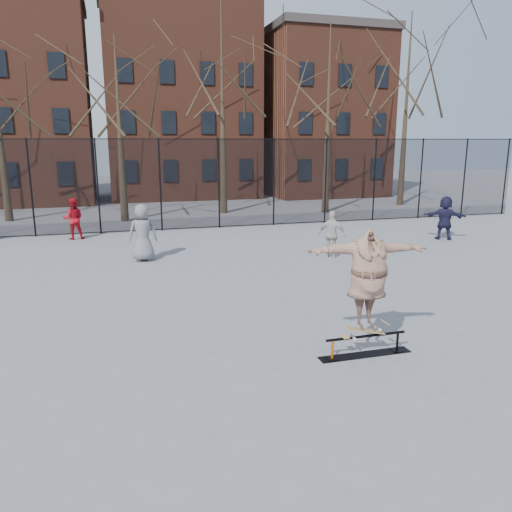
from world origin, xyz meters
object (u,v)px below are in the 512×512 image
object	(u,v)px
skate_rail	(365,347)
bystander_navy	(445,218)
bystander_grey	(143,233)
bystander_red	(73,219)
bystander_white	(332,234)
skater	(368,283)
skateboard	(365,333)

from	to	relation	value
skate_rail	bystander_navy	bearing A→B (deg)	47.54
bystander_grey	bystander_navy	xyz separation A→B (m)	(11.86, 0.41, -0.07)
bystander_red	bystander_white	world-z (taller)	bystander_red
skate_rail	skater	size ratio (longest dim) A/B	0.81
skateboard	bystander_red	bearing A→B (deg)	113.74
bystander_grey	bystander_red	size ratio (longest dim) A/B	1.14
bystander_navy	bystander_grey	bearing A→B (deg)	35.30
bystander_white	skate_rail	bearing A→B (deg)	107.63
bystander_white	bystander_navy	xyz separation A→B (m)	(5.69, 1.71, 0.08)
bystander_grey	skateboard	bearing A→B (deg)	111.47
bystander_grey	bystander_red	bearing A→B (deg)	-61.98
skateboard	bystander_white	xyz separation A→B (m)	(2.74, 7.48, 0.35)
bystander_white	bystander_navy	distance (m)	5.94
skate_rail	bystander_grey	bearing A→B (deg)	111.53
bystander_grey	bystander_white	bearing A→B (deg)	168.25
bystander_grey	bystander_red	distance (m)	5.23
skateboard	skater	xyz separation A→B (m)	(-0.00, 0.00, 0.95)
skater	bystander_navy	size ratio (longest dim) A/B	1.27
bystander_white	skater	bearing A→B (deg)	107.48
bystander_white	bystander_red	bearing A→B (deg)	3.16
skate_rail	bystander_navy	world-z (taller)	bystander_navy
skateboard	bystander_navy	distance (m)	12.47
bystander_navy	bystander_red	bearing A→B (deg)	16.93
skate_rail	skater	xyz separation A→B (m)	(-0.02, 0.00, 1.24)
skate_rail	skateboard	xyz separation A→B (m)	(-0.02, 0.00, 0.29)
skater	bystander_navy	world-z (taller)	skater
bystander_red	bystander_white	xyz separation A→B (m)	(8.62, -5.91, -0.03)
skateboard	bystander_navy	size ratio (longest dim) A/B	0.47
skateboard	skater	distance (m)	0.95
skate_rail	bystander_white	world-z (taller)	bystander_white
skateboard	skate_rail	bearing A→B (deg)	0.00
skateboard	bystander_red	size ratio (longest dim) A/B	0.49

